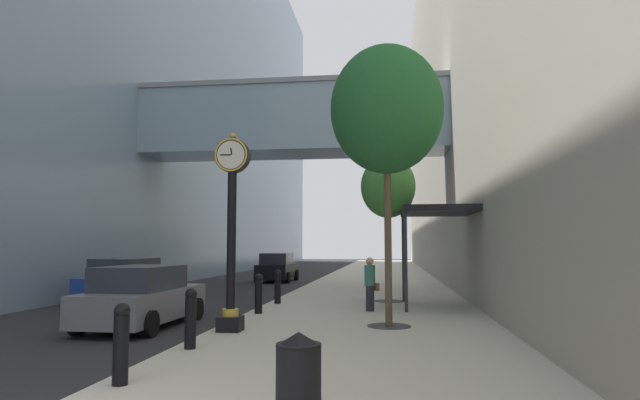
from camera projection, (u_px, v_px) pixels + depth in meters
name	position (u px, v px, depth m)	size (l,w,h in m)	color
ground_plane	(316.00, 283.00, 31.66)	(110.00, 110.00, 0.00)	#262628
sidewalk_right	(378.00, 279.00, 34.17)	(7.15, 80.00, 0.14)	beige
building_block_left	(148.00, 43.00, 37.50)	(24.27, 80.00, 32.62)	#758EA8
building_block_right	(504.00, 72.00, 34.24)	(9.00, 80.00, 26.35)	#A89E89
street_clock	(232.00, 220.00, 13.03)	(0.84, 0.55, 4.80)	black
bollard_nearest	(121.00, 342.00, 7.92)	(0.24, 0.24, 1.19)	black
bollard_second	(191.00, 317.00, 10.68)	(0.24, 0.24, 1.19)	black
bollard_fourth	(259.00, 293.00, 16.19)	(0.24, 0.24, 1.19)	black
bollard_fifth	(278.00, 286.00, 18.95)	(0.24, 0.24, 1.19)	black
street_tree_near	(387.00, 110.00, 14.03)	(2.93, 2.93, 7.26)	#333335
street_tree_mid_near	(388.00, 188.00, 20.01)	(2.03, 2.03, 5.39)	#333335
trash_bin	(299.00, 378.00, 6.11)	(0.53, 0.53, 1.05)	black
pedestrian_walking	(370.00, 283.00, 16.79)	(0.51, 0.42, 1.66)	#23232D
storefront_awning	(436.00, 213.00, 18.18)	(2.40, 3.60, 3.30)	black
car_blue_near	(127.00, 281.00, 20.48)	(2.10, 4.67, 1.69)	navy
car_black_mid	(277.00, 268.00, 32.56)	(2.07, 4.15, 1.72)	black
car_grey_far	(142.00, 297.00, 14.36)	(2.09, 4.49, 1.63)	slate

